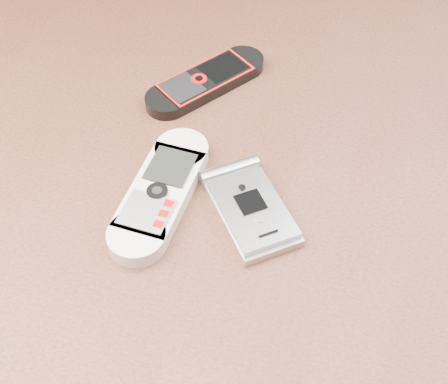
{
  "coord_description": "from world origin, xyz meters",
  "views": [
    {
      "loc": [
        0.1,
        -0.35,
        1.19
      ],
      "look_at": [
        0.01,
        0.0,
        0.76
      ],
      "focal_mm": 50.0,
      "sensor_mm": 36.0,
      "label": 1
    }
  ],
  "objects_px": {
    "nokia_white": "(161,192)",
    "motorola_razr": "(251,210)",
    "nokia_black_red": "(206,81)",
    "table": "(219,262)"
  },
  "relations": [
    {
      "from": "nokia_white",
      "to": "motorola_razr",
      "type": "height_order",
      "value": "same"
    },
    {
      "from": "nokia_white",
      "to": "nokia_black_red",
      "type": "height_order",
      "value": "nokia_white"
    },
    {
      "from": "nokia_black_red",
      "to": "table",
      "type": "bearing_deg",
      "value": -33.16
    },
    {
      "from": "nokia_black_red",
      "to": "motorola_razr",
      "type": "xyz_separation_m",
      "value": [
        0.09,
        -0.16,
        0.0
      ]
    },
    {
      "from": "table",
      "to": "motorola_razr",
      "type": "height_order",
      "value": "motorola_razr"
    },
    {
      "from": "motorola_razr",
      "to": "nokia_black_red",
      "type": "bearing_deg",
      "value": 81.13
    },
    {
      "from": "motorola_razr",
      "to": "table",
      "type": "bearing_deg",
      "value": 122.42
    },
    {
      "from": "nokia_white",
      "to": "table",
      "type": "bearing_deg",
      "value": 19.34
    },
    {
      "from": "nokia_white",
      "to": "nokia_black_red",
      "type": "distance_m",
      "value": 0.16
    },
    {
      "from": "table",
      "to": "motorola_razr",
      "type": "xyz_separation_m",
      "value": [
        0.03,
        -0.01,
        0.11
      ]
    }
  ]
}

